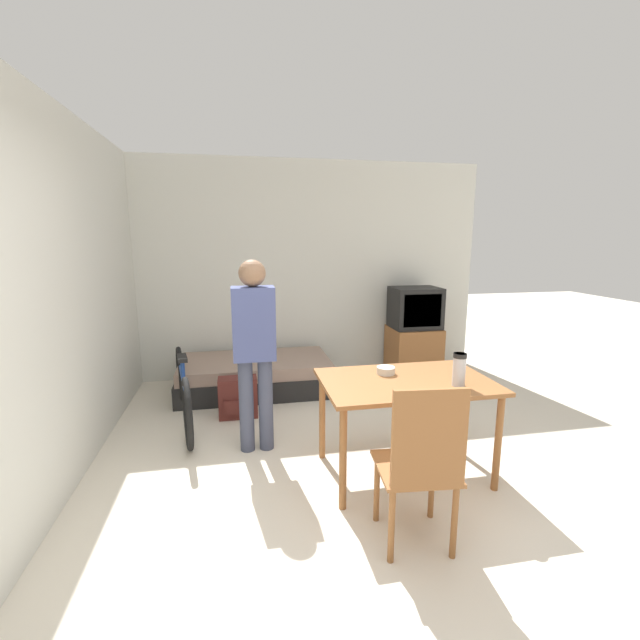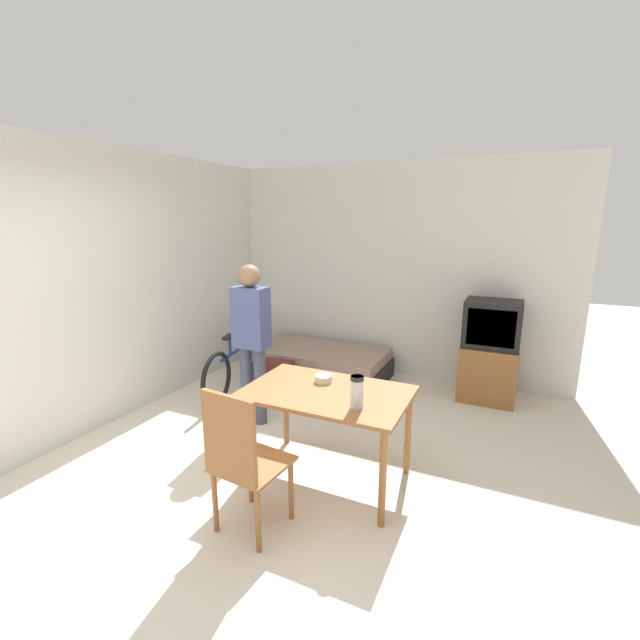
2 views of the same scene
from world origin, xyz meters
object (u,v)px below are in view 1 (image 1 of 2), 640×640
dining_table (405,391)px  bicycle (183,391)px  tv (414,334)px  person_standing (254,343)px  thermos_flask (459,368)px  backpack (238,398)px  daybed (256,375)px  wooden_chair (422,461)px  mate_bowl (386,370)px

dining_table → bicycle: size_ratio=0.74×
tv → bicycle: bearing=-160.7°
tv → person_standing: size_ratio=0.72×
thermos_flask → backpack: (-1.53, 1.48, -0.67)m
daybed → person_standing: bearing=-92.3°
tv → backpack: bearing=-157.8°
wooden_chair → mate_bowl: wooden_chair is taller
wooden_chair → bicycle: 2.54m
wooden_chair → person_standing: 1.66m
wooden_chair → thermos_flask: size_ratio=4.32×
tv → person_standing: person_standing is taller
person_standing → mate_bowl: size_ratio=11.48×
tv → mate_bowl: size_ratio=8.21×
bicycle → thermos_flask: thermos_flask is taller
tv → dining_table: (-1.02, -2.20, 0.11)m
daybed → thermos_flask: thermos_flask is taller
daybed → bicycle: (-0.71, -0.77, 0.14)m
dining_table → thermos_flask: bearing=-31.5°
wooden_chair → backpack: bearing=115.5°
wooden_chair → mate_bowl: bearing=82.4°
tv → bicycle: size_ratio=0.68×
person_standing → wooden_chair: bearing=-58.7°
daybed → person_standing: person_standing is taller
backpack → bicycle: bearing=-174.6°
backpack → mate_bowl: bearing=-45.2°
tv → wooden_chair: bearing=-112.6°
tv → backpack: size_ratio=2.83×
bicycle → backpack: bicycle is taller
tv → wooden_chair: tv is taller
wooden_chair → bicycle: size_ratio=0.60×
dining_table → thermos_flask: size_ratio=5.27×
daybed → wooden_chair: 2.94m
tv → backpack: 2.44m
dining_table → person_standing: bearing=151.4°
tv → wooden_chair: size_ratio=1.13×
daybed → thermos_flask: 2.66m
daybed → mate_bowl: bearing=-63.8°
dining_table → backpack: dining_table is taller
daybed → backpack: 0.75m
person_standing → mate_bowl: (0.97, -0.43, -0.16)m
dining_table → thermos_flask: (0.31, -0.19, 0.22)m
mate_bowl → thermos_flask: bearing=-40.2°
backpack → daybed: bearing=74.0°
wooden_chair → backpack: wooden_chair is taller
dining_table → wooden_chair: bearing=-105.9°
person_standing → mate_bowl: person_standing is taller
person_standing → backpack: size_ratio=3.95×
dining_table → mate_bowl: bearing=122.6°
tv → wooden_chair: 3.25m
bicycle → wooden_chair: bearing=-53.6°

